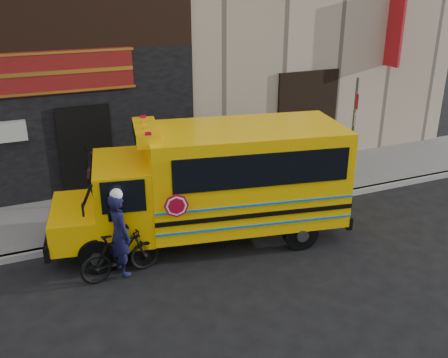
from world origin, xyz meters
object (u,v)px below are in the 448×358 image
object	(u,v)px
sign_pole	(353,131)
bicycle	(120,255)
school_bus	(217,180)
cyclist	(120,236)

from	to	relation	value
sign_pole	bicycle	world-z (taller)	sign_pole
school_bus	bicycle	distance (m)	2.82
sign_pole	bicycle	xyz separation A→B (m)	(-7.18, -1.88, -1.33)
school_bus	cyclist	world-z (taller)	school_bus
bicycle	cyclist	xyz separation A→B (m)	(0.03, 0.08, 0.39)
school_bus	cyclist	xyz separation A→B (m)	(-2.49, -0.71, -0.60)
school_bus	sign_pole	bearing A→B (deg)	13.20
sign_pole	cyclist	distance (m)	7.43
school_bus	cyclist	bearing A→B (deg)	-164.11
school_bus	sign_pole	distance (m)	4.80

